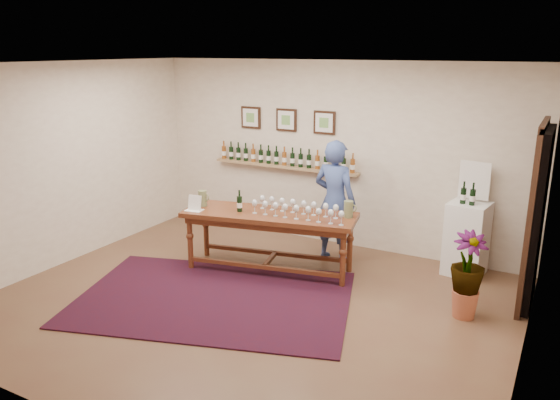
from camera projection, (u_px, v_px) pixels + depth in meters
The scene contains 14 objects.
ground at pixel (248, 304), 6.56m from camera, with size 6.00×6.00×0.00m, color brown.
room_shell at pixel (468, 200), 6.85m from camera, with size 6.00×6.00×6.00m.
rug at pixel (214, 298), 6.68m from camera, with size 3.28×2.19×0.02m, color #4A0D13.
tasting_table at pixel (269, 222), 7.37m from camera, with size 2.44×1.21×0.83m.
table_glasses at pixel (295, 209), 7.17m from camera, with size 1.43×0.33×0.20m, color silver, non-canonical shape.
table_bottles at pixel (241, 199), 7.39m from camera, with size 0.30×0.17×0.32m, color black, non-canonical shape.
pitcher_left at pixel (203, 198), 7.62m from camera, with size 0.14×0.14×0.22m, color olive, non-canonical shape.
pitcher_right at pixel (348, 209), 7.11m from camera, with size 0.14×0.14×0.22m, color olive, non-canonical shape.
menu_card at pixel (195, 203), 7.42m from camera, with size 0.23×0.17×0.21m, color white.
display_pedestal at pixel (467, 239), 7.32m from camera, with size 0.50×0.50×0.99m, color white.
pedestal_bottles at pixel (468, 194), 7.09m from camera, with size 0.28×0.08×0.28m, color black, non-canonical shape.
info_sign at pixel (475, 180), 7.22m from camera, with size 0.41×0.02×0.56m, color white.
potted_plant at pixel (467, 275), 6.11m from camera, with size 0.64×0.64×0.87m.
person at pixel (335, 201), 7.69m from camera, with size 0.64×0.42×1.75m, color #374982.
Camera 1 is at (3.20, -5.06, 2.97)m, focal length 35.00 mm.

